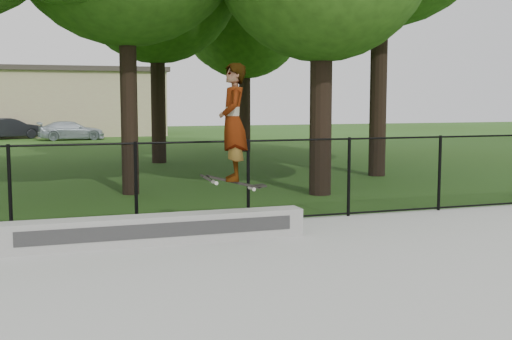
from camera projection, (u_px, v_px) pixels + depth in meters
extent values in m
cube|color=#ABACA7|center=(440.00, 338.00, 6.01)|extent=(14.00, 12.00, 0.06)
cube|color=#A3A39E|center=(159.00, 229.00, 9.84)|extent=(4.64, 0.40, 0.44)
imported|color=black|center=(9.00, 129.00, 37.17)|extent=(3.57, 2.49, 1.21)
imported|color=#A7B3BD|center=(71.00, 131.00, 36.27)|extent=(3.45, 1.71, 1.06)
cube|color=black|center=(233.00, 182.00, 9.90)|extent=(0.82, 0.23, 0.24)
imported|color=#A5B6D9|center=(233.00, 122.00, 9.80)|extent=(0.55, 0.73, 1.80)
cylinder|color=black|center=(10.00, 191.00, 10.23)|extent=(0.06, 0.06, 1.50)
cylinder|color=black|center=(136.00, 186.00, 10.86)|extent=(0.06, 0.06, 1.50)
cylinder|color=black|center=(248.00, 181.00, 11.49)|extent=(0.06, 0.06, 1.50)
cylinder|color=black|center=(349.00, 177.00, 12.12)|extent=(0.06, 0.06, 1.50)
cylinder|color=black|center=(439.00, 173.00, 12.75)|extent=(0.06, 0.06, 1.50)
cylinder|color=black|center=(248.00, 141.00, 11.41)|extent=(16.00, 0.04, 0.04)
cylinder|color=black|center=(248.00, 219.00, 11.57)|extent=(16.00, 0.04, 0.04)
cube|color=black|center=(248.00, 181.00, 11.49)|extent=(16.00, 0.01, 1.50)
cylinder|color=black|center=(129.00, 94.00, 15.18)|extent=(0.44, 0.44, 4.80)
cylinder|color=black|center=(321.00, 105.00, 15.15)|extent=(0.44, 0.44, 4.30)
cylinder|color=black|center=(379.00, 75.00, 18.89)|extent=(0.44, 0.44, 5.95)
cylinder|color=black|center=(158.00, 95.00, 22.88)|extent=(0.44, 0.44, 4.84)
cylinder|color=black|center=(245.00, 102.00, 28.10)|extent=(0.44, 0.44, 4.35)
sphere|color=#244412|center=(245.00, 18.00, 27.70)|extent=(5.23, 5.23, 5.23)
cylinder|color=black|center=(317.00, 86.00, 21.06)|extent=(0.44, 0.44, 5.39)
cube|color=#C7BD8B|center=(65.00, 104.00, 41.00)|extent=(12.00, 6.00, 4.00)
cube|color=#3F3833|center=(64.00, 70.00, 40.76)|extent=(12.40, 6.40, 0.30)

